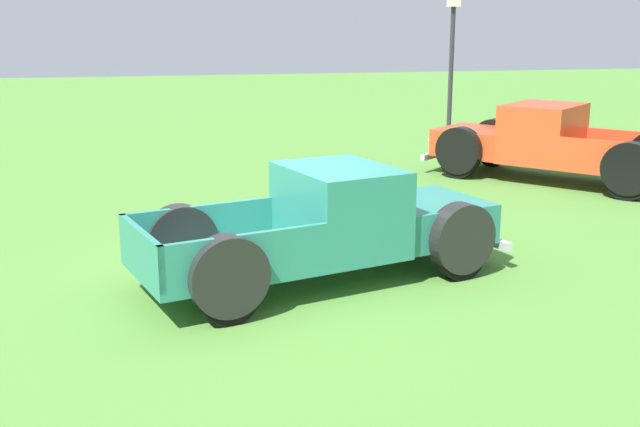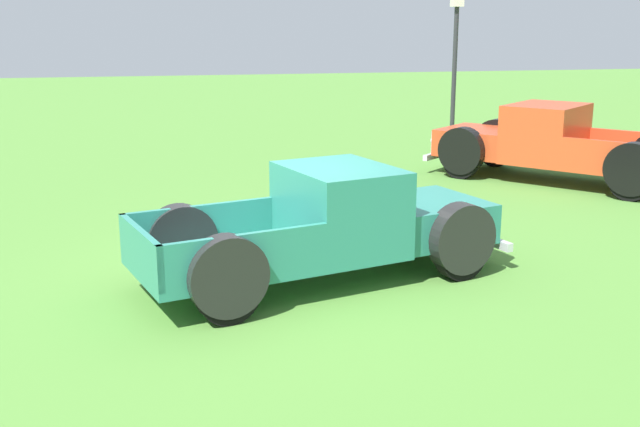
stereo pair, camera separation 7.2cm
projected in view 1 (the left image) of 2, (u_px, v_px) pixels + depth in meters
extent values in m
plane|color=#548C38|center=(285.00, 274.00, 10.30)|extent=(80.00, 80.00, 0.00)
cube|color=#2D8475|center=(424.00, 218.00, 10.65)|extent=(1.80, 1.79, 0.53)
cube|color=silver|center=(467.00, 212.00, 11.00)|extent=(1.29, 0.40, 0.45)
sphere|color=silver|center=(441.00, 202.00, 11.48)|extent=(0.19, 0.19, 0.19)
sphere|color=silver|center=(493.00, 220.00, 10.48)|extent=(0.19, 0.19, 0.19)
cube|color=#2D8475|center=(340.00, 209.00, 9.96)|extent=(1.89, 1.64, 1.11)
cube|color=#8C9EA8|center=(378.00, 186.00, 10.17)|extent=(1.36, 0.40, 0.49)
cube|color=#2D8475|center=(222.00, 265.00, 9.32)|extent=(2.10, 2.39, 0.10)
cube|color=#2D8475|center=(199.00, 226.00, 9.90)|extent=(0.61, 1.98, 0.53)
cube|color=#2D8475|center=(246.00, 257.00, 8.59)|extent=(0.61, 1.98, 0.53)
cube|color=#2D8475|center=(141.00, 251.00, 8.79)|extent=(1.58, 0.50, 0.53)
cylinder|color=black|center=(391.00, 224.00, 11.41)|extent=(0.40, 0.77, 0.74)
cylinder|color=#B7B7BC|center=(391.00, 224.00, 11.42)|extent=(0.30, 0.34, 0.29)
cylinder|color=black|center=(392.00, 212.00, 11.36)|extent=(0.51, 0.97, 0.93)
cylinder|color=black|center=(460.00, 252.00, 10.02)|extent=(0.40, 0.77, 0.74)
cylinder|color=#B7B7BC|center=(461.00, 252.00, 10.01)|extent=(0.30, 0.34, 0.29)
cylinder|color=black|center=(461.00, 238.00, 9.98)|extent=(0.51, 0.97, 0.93)
cylinder|color=black|center=(181.00, 254.00, 9.91)|extent=(0.40, 0.77, 0.74)
cylinder|color=#B7B7BC|center=(181.00, 254.00, 9.92)|extent=(0.30, 0.34, 0.29)
cylinder|color=black|center=(181.00, 241.00, 9.87)|extent=(0.51, 0.97, 0.93)
cylinder|color=black|center=(228.00, 292.00, 8.53)|extent=(0.40, 0.77, 0.74)
cylinder|color=#B7B7BC|center=(229.00, 292.00, 8.52)|extent=(0.30, 0.34, 0.29)
cylinder|color=black|center=(228.00, 276.00, 8.48)|extent=(0.51, 0.97, 0.93)
cube|color=silver|center=(468.00, 232.00, 11.09)|extent=(1.73, 0.56, 0.12)
cube|color=#D14723|center=(477.00, 141.00, 17.14)|extent=(2.24, 2.24, 0.58)
cube|color=silver|center=(445.00, 138.00, 17.61)|extent=(0.98, 1.14, 0.49)
sphere|color=silver|center=(432.00, 140.00, 17.09)|extent=(0.21, 0.21, 0.21)
sphere|color=silver|center=(459.00, 134.00, 18.08)|extent=(0.21, 0.21, 0.21)
cube|color=#D14723|center=(542.00, 133.00, 16.21)|extent=(2.18, 2.22, 1.21)
cube|color=#8C9EA8|center=(514.00, 118.00, 16.52)|extent=(1.01, 1.19, 0.53)
cube|color=#D14723|center=(627.00, 168.00, 15.31)|extent=(2.82, 2.77, 0.11)
cube|color=#D14723|center=(617.00, 157.00, 14.58)|extent=(1.74, 1.49, 0.58)
cylinder|color=black|center=(459.00, 160.00, 16.52)|extent=(0.76, 0.69, 0.80)
cylinder|color=#B7B7BC|center=(459.00, 160.00, 16.51)|extent=(0.41, 0.40, 0.32)
cylinder|color=black|center=(459.00, 151.00, 16.47)|extent=(0.96, 0.88, 1.01)
cylinder|color=black|center=(493.00, 149.00, 17.90)|extent=(0.76, 0.69, 0.80)
cylinder|color=#B7B7BC|center=(494.00, 149.00, 17.90)|extent=(0.41, 0.40, 0.32)
cylinder|color=black|center=(494.00, 141.00, 17.85)|extent=(0.96, 0.88, 1.01)
cylinder|color=black|center=(628.00, 179.00, 14.48)|extent=(0.76, 0.69, 0.80)
cylinder|color=#B7B7BC|center=(628.00, 179.00, 14.48)|extent=(0.41, 0.40, 0.32)
cylinder|color=black|center=(629.00, 169.00, 14.44)|extent=(0.96, 0.88, 1.01)
cube|color=silver|center=(443.00, 152.00, 17.71)|extent=(1.32, 1.53, 0.13)
cube|color=#2D2D33|center=(448.00, 142.00, 20.78)|extent=(0.36, 0.36, 0.25)
cylinder|color=#2D2D33|center=(451.00, 73.00, 20.33)|extent=(0.12, 0.12, 3.41)
cube|color=#F2EACC|center=(454.00, 0.00, 19.88)|extent=(0.28, 0.28, 0.36)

